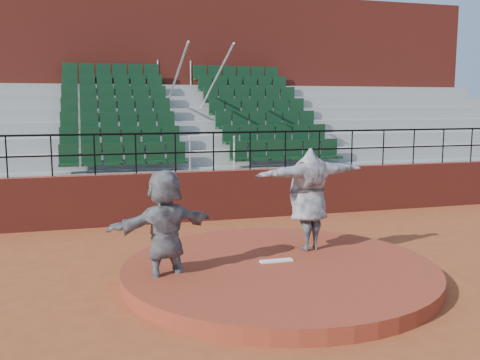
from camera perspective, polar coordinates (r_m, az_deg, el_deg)
The scene contains 9 objects.
ground at distance 9.61m, azimuth 4.20°, elevation -10.35°, with size 90.00×90.00×0.00m, color brown.
pitchers_mound at distance 9.57m, azimuth 4.21°, elevation -9.64°, with size 5.50×5.50×0.25m, color maroon.
pitching_rubber at distance 9.66m, azimuth 3.91°, elevation -8.59°, with size 0.60×0.15×0.03m, color white.
boundary_wall at distance 14.11m, azimuth -2.81°, elevation -1.63°, with size 24.00×0.30×1.30m, color maroon.
wall_railing at distance 13.95m, azimuth -2.85°, elevation 3.96°, with size 24.04×0.05×1.03m.
seating_deck at distance 17.55m, azimuth -5.57°, elevation 2.86°, with size 24.00×5.97×4.63m.
press_box_facade at distance 21.38m, azimuth -7.62°, elevation 9.42°, with size 24.00×3.00×7.10m, color maroon.
pitcher at distance 10.31m, azimuth 7.31°, elevation -2.03°, with size 2.42×0.66×1.97m, color black.
fielder at distance 8.88m, azimuth -8.03°, elevation -5.24°, with size 1.85×0.59×2.00m, color black.
Camera 1 is at (-3.18, -8.54, 3.04)m, focal length 40.00 mm.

